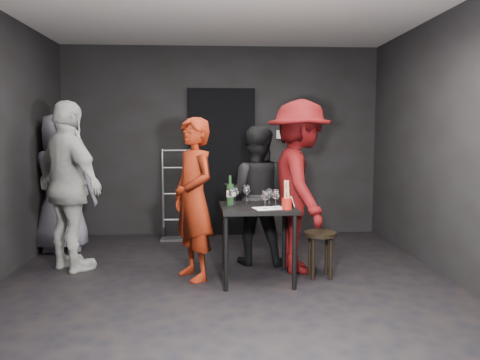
{
  "coord_description": "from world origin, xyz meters",
  "views": [
    {
      "loc": [
        -0.11,
        -4.27,
        1.46
      ],
      "look_at": [
        0.14,
        0.25,
        1.01
      ],
      "focal_mm": 35.0,
      "sensor_mm": 36.0,
      "label": 1
    }
  ],
  "objects": [
    {
      "name": "bystander_grey",
      "position": [
        -2.01,
        1.6,
        0.98
      ],
      "size": [
        1.01,
        0.63,
        1.96
      ],
      "primitive_type": "imported",
      "rotation": [
        0.0,
        0.0,
        3.26
      ],
      "color": "gray",
      "rests_on": "floor"
    },
    {
      "name": "reserved_card",
      "position": [
        0.62,
        0.2,
        0.8
      ],
      "size": [
        0.09,
        0.13,
        0.1
      ],
      "primitive_type": null,
      "rotation": [
        0.0,
        0.0,
        -0.09
      ],
      "color": "white",
      "rests_on": "tasting_table"
    },
    {
      "name": "floor",
      "position": [
        0.0,
        0.0,
        0.0
      ],
      "size": [
        4.5,
        5.0,
        0.02
      ],
      "primitive_type": "cube",
      "color": "black",
      "rests_on": "ground"
    },
    {
      "name": "wallbox_upper",
      "position": [
        0.85,
        2.45,
        1.45
      ],
      "size": [
        0.12,
        0.06,
        0.12
      ],
      "primitive_type": "cube",
      "color": "#B7B7B2",
      "rests_on": "wall_back"
    },
    {
      "name": "bystander_cream",
      "position": [
        -1.64,
        0.73,
        1.09
      ],
      "size": [
        1.36,
        1.31,
        2.18
      ],
      "primitive_type": "imported",
      "rotation": [
        0.0,
        0.0,
        2.4
      ],
      "color": "beige",
      "rests_on": "floor"
    },
    {
      "name": "wine_glass_a",
      "position": [
        0.07,
        0.23,
        0.85
      ],
      "size": [
        0.1,
        0.1,
        0.2
      ],
      "primitive_type": null,
      "rotation": [
        0.0,
        0.0,
        -0.37
      ],
      "color": "white",
      "rests_on": "tasting_table"
    },
    {
      "name": "wine_glass_b",
      "position": [
        0.1,
        0.34,
        0.85
      ],
      "size": [
        0.1,
        0.1,
        0.2
      ],
      "primitive_type": null,
      "rotation": [
        0.0,
        0.0,
        0.4
      ],
      "color": "white",
      "rests_on": "tasting_table"
    },
    {
      "name": "wall_front",
      "position": [
        0.0,
        -2.5,
        1.35
      ],
      "size": [
        4.5,
        0.04,
        2.7
      ],
      "primitive_type": "cube",
      "color": "black",
      "rests_on": "ground"
    },
    {
      "name": "tasting_table",
      "position": [
        0.31,
        0.28,
        0.65
      ],
      "size": [
        0.72,
        0.72,
        0.75
      ],
      "rotation": [
        0.0,
        0.0,
        0.05
      ],
      "color": "black",
      "rests_on": "floor"
    },
    {
      "name": "wine_glass_f",
      "position": [
        0.43,
        0.27,
        0.84
      ],
      "size": [
        0.07,
        0.07,
        0.18
      ],
      "primitive_type": null,
      "rotation": [
        0.0,
        0.0,
        -0.02
      ],
      "color": "white",
      "rests_on": "tasting_table"
    },
    {
      "name": "breadstick_cup",
      "position": [
        0.57,
        0.05,
        0.88
      ],
      "size": [
        0.1,
        0.1,
        0.3
      ],
      "rotation": [
        0.0,
        0.0,
        0.27
      ],
      "color": "#A1170F",
      "rests_on": "tasting_table"
    },
    {
      "name": "wallbox_lower",
      "position": [
        1.05,
        2.45,
        1.4
      ],
      "size": [
        0.1,
        0.06,
        0.14
      ],
      "primitive_type": "cube",
      "color": "#B7B7B2",
      "rests_on": "wall_back"
    },
    {
      "name": "wall_right",
      "position": [
        2.25,
        0.0,
        1.35
      ],
      "size": [
        0.04,
        5.0,
        2.7
      ],
      "primitive_type": "cube",
      "color": "black",
      "rests_on": "ground"
    },
    {
      "name": "doorway",
      "position": [
        0.0,
        2.44,
        1.05
      ],
      "size": [
        0.95,
        0.1,
        2.1
      ],
      "primitive_type": "cube",
      "color": "black",
      "rests_on": "ground"
    },
    {
      "name": "hand_truck",
      "position": [
        -0.64,
        2.19,
        0.23
      ],
      "size": [
        0.42,
        0.35,
        1.25
      ],
      "rotation": [
        0.0,
        0.0,
        -0.01
      ],
      "color": "#B2B2B7",
      "rests_on": "floor"
    },
    {
      "name": "man_maroon",
      "position": [
        0.79,
        0.59,
        1.09
      ],
      "size": [
        0.76,
        1.46,
        2.19
      ],
      "primitive_type": "imported",
      "rotation": [
        0.0,
        0.0,
        1.65
      ],
      "color": "#490708",
      "rests_on": "floor"
    },
    {
      "name": "stool",
      "position": [
        0.96,
        0.32,
        0.37
      ],
      "size": [
        0.33,
        0.33,
        0.47
      ],
      "rotation": [
        0.0,
        0.0,
        -0.18
      ],
      "color": "black",
      "rests_on": "floor"
    },
    {
      "name": "wall_back",
      "position": [
        0.0,
        2.5,
        1.35
      ],
      "size": [
        4.5,
        0.04,
        2.7
      ],
      "primitive_type": "cube",
      "color": "black",
      "rests_on": "ground"
    },
    {
      "name": "server_red",
      "position": [
        -0.32,
        0.37,
        0.88
      ],
      "size": [
        0.69,
        0.77,
        1.76
      ],
      "primitive_type": "imported",
      "rotation": [
        0.0,
        0.0,
        -1.03
      ],
      "color": "maroon",
      "rests_on": "floor"
    },
    {
      "name": "wine_glass_e",
      "position": [
        0.47,
        0.1,
        0.85
      ],
      "size": [
        0.09,
        0.09,
        0.2
      ],
      "primitive_type": null,
      "rotation": [
        0.0,
        0.0,
        -0.17
      ],
      "color": "white",
      "rests_on": "tasting_table"
    },
    {
      "name": "tasting_mat",
      "position": [
        0.41,
        0.1,
        0.75
      ],
      "size": [
        0.32,
        0.25,
        0.0
      ],
      "primitive_type": "cube",
      "rotation": [
        0.0,
        0.0,
        0.24
      ],
      "color": "white",
      "rests_on": "tasting_table"
    },
    {
      "name": "woman_black",
      "position": [
        0.35,
        0.91,
        0.8
      ],
      "size": [
        0.84,
        0.57,
        1.59
      ],
      "primitive_type": "imported",
      "rotation": [
        0.0,
        0.0,
        2.94
      ],
      "color": "black",
      "rests_on": "floor"
    },
    {
      "name": "wine_glass_c",
      "position": [
        0.22,
        0.45,
        0.85
      ],
      "size": [
        0.09,
        0.09,
        0.21
      ],
      "primitive_type": null,
      "rotation": [
        0.0,
        0.0,
        -0.15
      ],
      "color": "white",
      "rests_on": "tasting_table"
    },
    {
      "name": "wine_glass_d",
      "position": [
        0.37,
        0.07,
        0.85
      ],
      "size": [
        0.08,
        0.08,
        0.19
      ],
      "primitive_type": null,
      "rotation": [
        0.0,
        0.0,
        -0.14
      ],
      "color": "white",
      "rests_on": "tasting_table"
    },
    {
      "name": "wine_bottle",
      "position": [
        0.05,
        0.34,
        0.86
      ],
      "size": [
        0.07,
        0.07,
        0.3
      ],
      "rotation": [
        0.0,
        0.0,
        0.34
      ],
      "color": "black",
      "rests_on": "tasting_table"
    }
  ]
}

